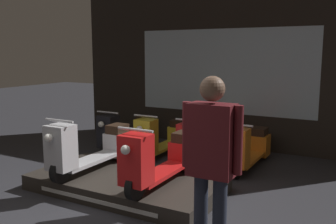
{
  "coord_description": "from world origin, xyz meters",
  "views": [
    {
      "loc": [
        2.71,
        -3.12,
        1.94
      ],
      "look_at": [
        -0.1,
        1.96,
        1.0
      ],
      "focal_mm": 40.0,
      "sensor_mm": 36.0,
      "label": 1
    }
  ],
  "objects_px": {
    "scooter_backrow_1": "(163,137)",
    "scooter_backrow_2": "(203,142)",
    "scooter_display_left": "(91,148)",
    "scooter_backrow_0": "(127,133)",
    "scooter_display_right": "(162,159)",
    "person_right_browsing": "(211,155)",
    "scooter_backrow_3": "(249,148)"
  },
  "relations": [
    {
      "from": "scooter_backrow_2",
      "to": "scooter_display_left",
      "type": "bearing_deg",
      "value": -116.48
    },
    {
      "from": "scooter_display_left",
      "to": "scooter_backrow_0",
      "type": "height_order",
      "value": "scooter_display_left"
    },
    {
      "from": "scooter_backrow_2",
      "to": "scooter_display_right",
      "type": "bearing_deg",
      "value": -82.87
    },
    {
      "from": "scooter_backrow_0",
      "to": "scooter_display_right",
      "type": "bearing_deg",
      "value": -45.14
    },
    {
      "from": "scooter_backrow_1",
      "to": "scooter_backrow_2",
      "type": "bearing_deg",
      "value": 0.0
    },
    {
      "from": "scooter_display_left",
      "to": "person_right_browsing",
      "type": "bearing_deg",
      "value": -24.91
    },
    {
      "from": "scooter_backrow_1",
      "to": "person_right_browsing",
      "type": "height_order",
      "value": "person_right_browsing"
    },
    {
      "from": "scooter_display_right",
      "to": "scooter_backrow_2",
      "type": "distance_m",
      "value": 1.93
    },
    {
      "from": "scooter_backrow_1",
      "to": "scooter_backrow_2",
      "type": "height_order",
      "value": "same"
    },
    {
      "from": "scooter_backrow_0",
      "to": "scooter_display_left",
      "type": "bearing_deg",
      "value": -69.59
    },
    {
      "from": "scooter_backrow_0",
      "to": "scooter_backrow_1",
      "type": "height_order",
      "value": "same"
    },
    {
      "from": "scooter_display_left",
      "to": "scooter_display_right",
      "type": "height_order",
      "value": "same"
    },
    {
      "from": "scooter_display_left",
      "to": "scooter_backrow_0",
      "type": "relative_size",
      "value": 1.0
    },
    {
      "from": "person_right_browsing",
      "to": "scooter_display_left",
      "type": "bearing_deg",
      "value": 155.09
    },
    {
      "from": "scooter_backrow_2",
      "to": "person_right_browsing",
      "type": "distance_m",
      "value": 3.35
    },
    {
      "from": "person_right_browsing",
      "to": "scooter_backrow_3",
      "type": "bearing_deg",
      "value": 100.24
    },
    {
      "from": "scooter_backrow_0",
      "to": "scooter_backrow_3",
      "type": "relative_size",
      "value": 1.0
    },
    {
      "from": "person_right_browsing",
      "to": "scooter_backrow_0",
      "type": "bearing_deg",
      "value": 135.42
    },
    {
      "from": "scooter_backrow_0",
      "to": "scooter_backrow_1",
      "type": "bearing_deg",
      "value": 0.0
    },
    {
      "from": "scooter_display_left",
      "to": "scooter_backrow_2",
      "type": "distance_m",
      "value": 2.14
    },
    {
      "from": "scooter_display_right",
      "to": "scooter_backrow_0",
      "type": "height_order",
      "value": "scooter_display_right"
    },
    {
      "from": "scooter_backrow_3",
      "to": "person_right_browsing",
      "type": "distance_m",
      "value": 3.11
    },
    {
      "from": "scooter_backrow_2",
      "to": "person_right_browsing",
      "type": "height_order",
      "value": "person_right_browsing"
    },
    {
      "from": "scooter_backrow_0",
      "to": "scooter_backrow_2",
      "type": "height_order",
      "value": "same"
    },
    {
      "from": "scooter_display_right",
      "to": "person_right_browsing",
      "type": "distance_m",
      "value": 1.63
    },
    {
      "from": "scooter_backrow_2",
      "to": "scooter_backrow_3",
      "type": "distance_m",
      "value": 0.83
    },
    {
      "from": "scooter_backrow_2",
      "to": "person_right_browsing",
      "type": "relative_size",
      "value": 0.98
    },
    {
      "from": "scooter_display_right",
      "to": "scooter_display_left",
      "type": "bearing_deg",
      "value": 180.0
    },
    {
      "from": "scooter_backrow_1",
      "to": "person_right_browsing",
      "type": "xyz_separation_m",
      "value": [
        2.2,
        -2.98,
        0.68
      ]
    },
    {
      "from": "scooter_backrow_1",
      "to": "person_right_browsing",
      "type": "relative_size",
      "value": 0.98
    },
    {
      "from": "scooter_backrow_1",
      "to": "scooter_backrow_3",
      "type": "bearing_deg",
      "value": 0.0
    },
    {
      "from": "scooter_display_left",
      "to": "scooter_backrow_1",
      "type": "distance_m",
      "value": 1.92
    }
  ]
}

